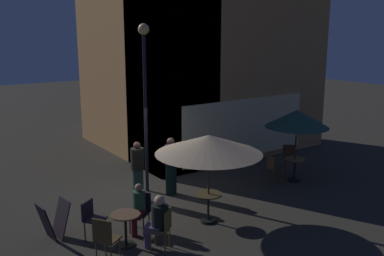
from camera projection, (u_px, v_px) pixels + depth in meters
The scene contains 19 objects.
ground_plane at pixel (144, 196), 12.59m from camera, with size 60.00×60.00×0.00m, color #343029.
cafe_building at pixel (190, 33), 16.18m from camera, with size 7.78×6.94×9.17m.
street_lamp_near_corner at pixel (145, 81), 12.26m from camera, with size 0.31×0.31×4.85m.
menu_sandwich_board at pixel (54, 220), 9.89m from camera, with size 0.69×0.62×0.86m.
cafe_table_0 at pixel (295, 166), 13.74m from camera, with size 0.62×0.62×0.73m.
cafe_table_1 at pixel (208, 202), 10.75m from camera, with size 0.68×0.68×0.74m.
cafe_table_2 at pixel (126, 224), 9.57m from camera, with size 0.65×0.65×0.74m.
patio_umbrella_0 at pixel (297, 119), 13.41m from camera, with size 1.96×1.96×2.28m.
patio_umbrella_1 at pixel (209, 145), 10.43m from camera, with size 2.60×2.60×2.22m.
cafe_chair_0 at pixel (273, 166), 13.44m from camera, with size 0.46×0.46×0.91m.
cafe_chair_1 at pixel (290, 157), 14.54m from camera, with size 0.60×0.60×0.93m.
cafe_chair_2 at pixel (141, 208), 10.34m from camera, with size 0.60×0.60×0.91m.
cafe_chair_3 at pixel (92, 216), 9.85m from camera, with size 0.59×0.59×0.90m.
cafe_chair_4 at pixel (105, 236), 8.79m from camera, with size 0.60×0.60×1.00m.
cafe_chair_5 at pixel (164, 225), 9.35m from camera, with size 0.57×0.57×0.94m.
patron_seated_0 at pixel (138, 206), 10.17m from camera, with size 0.50×0.47×1.18m.
patron_seated_1 at pixel (158, 219), 9.35m from camera, with size 0.53×0.54×1.25m.
patron_standing_2 at pixel (138, 172), 12.04m from camera, with size 0.37×0.37×1.70m.
patron_standing_3 at pixel (171, 166), 12.53m from camera, with size 0.37×0.37×1.69m.
Camera 1 is at (-5.63, -10.53, 4.65)m, focal length 40.84 mm.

